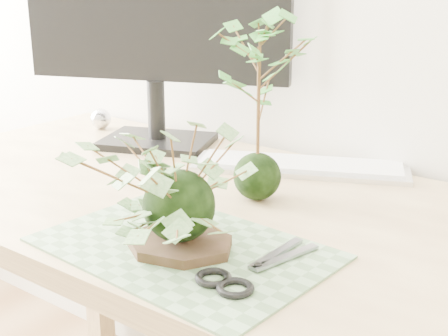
{
  "coord_description": "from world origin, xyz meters",
  "views": [
    {
      "loc": [
        0.56,
        0.39,
        1.14
      ],
      "look_at": [
        0.0,
        1.14,
        0.84
      ],
      "focal_mm": 50.0,
      "sensor_mm": 36.0,
      "label": 1
    }
  ],
  "objects_px": {
    "ivy_kokedama": "(178,173)",
    "monitor": "(156,7)",
    "maple_kokedama": "(259,59)",
    "desk": "(244,253)",
    "keyboard": "(300,166)"
  },
  "relations": [
    {
      "from": "ivy_kokedama",
      "to": "monitor",
      "type": "distance_m",
      "value": 0.63
    },
    {
      "from": "maple_kokedama",
      "to": "desk",
      "type": "bearing_deg",
      "value": -82.14
    },
    {
      "from": "maple_kokedama",
      "to": "monitor",
      "type": "distance_m",
      "value": 0.44
    },
    {
      "from": "desk",
      "to": "monitor",
      "type": "height_order",
      "value": "monitor"
    },
    {
      "from": "ivy_kokedama",
      "to": "desk",
      "type": "bearing_deg",
      "value": 97.22
    },
    {
      "from": "desk",
      "to": "maple_kokedama",
      "type": "xyz_separation_m",
      "value": [
        -0.01,
        0.05,
        0.34
      ]
    },
    {
      "from": "ivy_kokedama",
      "to": "maple_kokedama",
      "type": "xyz_separation_m",
      "value": [
        -0.03,
        0.25,
        0.13
      ]
    },
    {
      "from": "desk",
      "to": "ivy_kokedama",
      "type": "height_order",
      "value": "ivy_kokedama"
    },
    {
      "from": "desk",
      "to": "keyboard",
      "type": "xyz_separation_m",
      "value": [
        -0.03,
        0.25,
        0.1
      ]
    },
    {
      "from": "keyboard",
      "to": "ivy_kokedama",
      "type": "bearing_deg",
      "value": -107.07
    },
    {
      "from": "keyboard",
      "to": "maple_kokedama",
      "type": "bearing_deg",
      "value": -107.12
    },
    {
      "from": "maple_kokedama",
      "to": "keyboard",
      "type": "bearing_deg",
      "value": 97.26
    },
    {
      "from": "desk",
      "to": "keyboard",
      "type": "distance_m",
      "value": 0.27
    },
    {
      "from": "ivy_kokedama",
      "to": "monitor",
      "type": "height_order",
      "value": "monitor"
    },
    {
      "from": "ivy_kokedama",
      "to": "maple_kokedama",
      "type": "height_order",
      "value": "maple_kokedama"
    }
  ]
}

